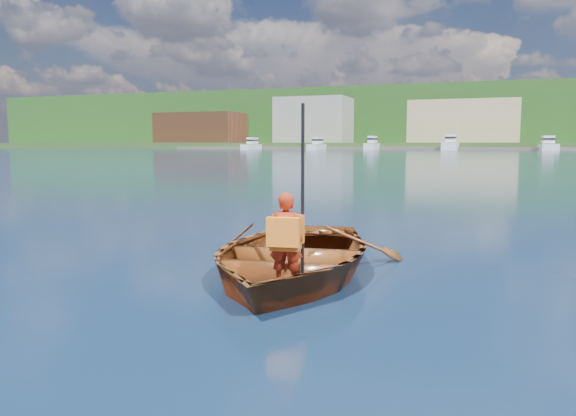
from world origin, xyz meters
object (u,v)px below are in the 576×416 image
object	(u,v)px
rowboat	(290,256)
marina_yachts	(522,145)
child_paddler	(286,237)
dock	(437,149)

from	to	relation	value
rowboat	marina_yachts	xyz separation A→B (m)	(10.18, 143.21, 1.08)
child_paddler	marina_yachts	distance (m)	144.43
rowboat	dock	xyz separation A→B (m)	(-10.25, 147.89, 0.15)
rowboat	dock	world-z (taller)	dock
dock	marina_yachts	size ratio (longest dim) A/B	1.16
rowboat	child_paddler	xyz separation A→B (m)	(0.26, -0.87, 0.38)
rowboat	child_paddler	size ratio (longest dim) A/B	2.16
marina_yachts	rowboat	bearing A→B (deg)	-94.06
rowboat	dock	distance (m)	148.24
child_paddler	dock	size ratio (longest dim) A/B	0.01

